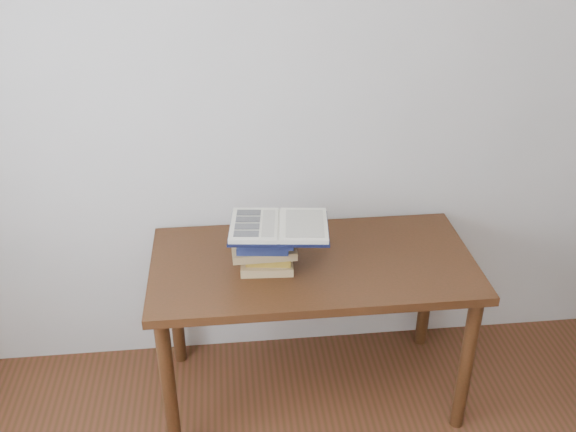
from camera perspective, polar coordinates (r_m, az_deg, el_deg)
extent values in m
cube|color=silver|center=(2.77, 0.29, 10.25)|extent=(3.50, 0.04, 2.60)
cube|color=#452111|center=(2.70, 2.22, -4.30)|extent=(1.35, 0.68, 0.04)
cylinder|color=#452111|center=(2.71, -10.57, -14.70)|extent=(0.06, 0.06, 0.69)
cylinder|color=#452111|center=(2.86, 15.55, -12.59)|extent=(0.06, 0.06, 0.69)
cylinder|color=#452111|center=(3.13, -10.00, -7.64)|extent=(0.06, 0.06, 0.69)
cylinder|color=#452111|center=(3.26, 12.26, -6.20)|extent=(0.06, 0.06, 0.69)
cube|color=tan|center=(2.64, -1.90, -4.20)|extent=(0.22, 0.18, 0.04)
cube|color=#B67F29|center=(2.63, -1.70, -3.54)|extent=(0.20, 0.16, 0.03)
cube|color=tan|center=(2.61, -2.18, -2.95)|extent=(0.26, 0.16, 0.03)
cube|color=#182549|center=(2.60, -2.22, -2.38)|extent=(0.22, 0.18, 0.03)
cube|color=#182549|center=(2.57, -1.85, -1.99)|extent=(0.23, 0.17, 0.03)
cube|color=#B67F29|center=(2.56, -1.95, -1.43)|extent=(0.21, 0.18, 0.03)
cube|color=black|center=(2.54, -0.81, -1.11)|extent=(0.42, 0.31, 0.01)
cube|color=beige|center=(2.53, -3.02, -0.82)|extent=(0.21, 0.28, 0.02)
cube|color=beige|center=(2.53, 1.41, -0.84)|extent=(0.21, 0.28, 0.02)
cylinder|color=beige|center=(2.53, -0.81, -0.86)|extent=(0.04, 0.26, 0.01)
cube|color=black|center=(2.61, -3.50, 0.31)|extent=(0.10, 0.06, 0.00)
cube|color=black|center=(2.56, -3.58, -0.30)|extent=(0.10, 0.06, 0.00)
cube|color=black|center=(2.51, -3.65, -0.92)|extent=(0.10, 0.06, 0.00)
cube|color=black|center=(2.46, -3.73, -1.57)|extent=(0.10, 0.06, 0.00)
cube|color=beige|center=(2.53, -1.76, -0.63)|extent=(0.07, 0.22, 0.00)
cube|color=beige|center=(2.53, 1.49, -0.64)|extent=(0.17, 0.23, 0.00)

